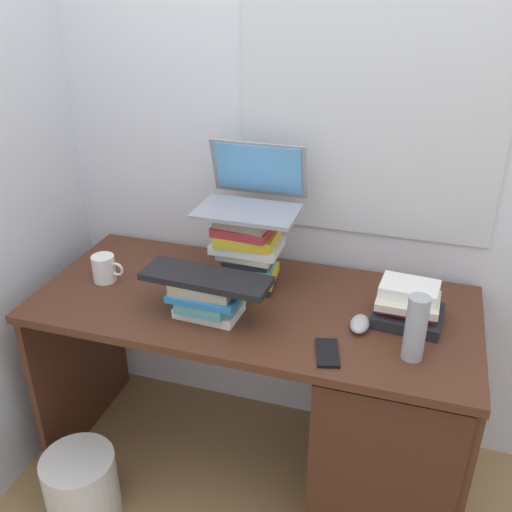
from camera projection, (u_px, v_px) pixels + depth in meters
The scene contains 14 objects.
ground_plane at pixel (254, 462), 2.33m from camera, with size 6.00×6.00×0.00m, color #9E7A4C.
wall_back at pixel (286, 120), 2.06m from camera, with size 6.00×0.06×2.60m.
wall_left at pixel (6, 127), 1.97m from camera, with size 0.05×6.00×2.60m, color silver.
desk at pixel (357, 407), 2.01m from camera, with size 1.51×0.67×0.76m.
book_stack_tall at pixel (247, 249), 2.03m from camera, with size 0.24×0.21×0.27m.
book_stack_keyboard_riser at pixel (207, 297), 1.88m from camera, with size 0.23×0.19×0.13m.
book_stack_side at pixel (408, 305), 1.85m from camera, with size 0.23×0.21×0.13m.
laptop at pixel (252, 193), 1.99m from camera, with size 0.35×0.28×0.22m.
keyboard at pixel (206, 278), 1.84m from camera, with size 0.42×0.14×0.02m, color black.
computer_mouse at pixel (360, 324), 1.82m from camera, with size 0.06×0.10×0.04m, color #A5A8AD.
mug at pixel (104, 268), 2.08m from camera, with size 0.12×0.08×0.10m.
water_bottle at pixel (416, 328), 1.65m from camera, with size 0.06×0.06×0.21m, color #999EA5.
cell_phone at pixel (327, 353), 1.71m from camera, with size 0.07×0.14×0.01m, color black.
wastebasket at pixel (82, 486), 2.06m from camera, with size 0.26×0.26×0.26m, color silver.
Camera 1 is at (0.51, -1.61, 1.81)m, focal length 40.42 mm.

